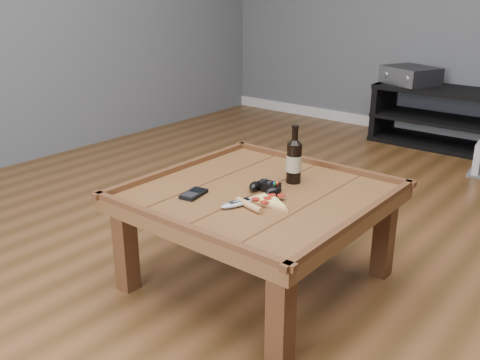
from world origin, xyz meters
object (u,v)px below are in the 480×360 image
Objects in this scene: remote_control at (238,203)px; av_receiver at (410,75)px; pizza_slice at (265,201)px; smartphone at (194,194)px; game_controller at (266,188)px; coffee_table at (258,204)px; game_console at (478,160)px; beer_bottle at (294,160)px; media_console at (459,120)px.

remote_control is 0.32× the size of av_receiver.
smartphone is (-0.29, -0.12, -0.00)m from pizza_slice.
game_controller reaches higher than pizza_slice.
game_controller is 1.23× the size of smartphone.
pizza_slice is 2.10× the size of smartphone.
remote_control is at bearing -80.83° from coffee_table.
av_receiver is at bearing 137.55° from game_console.
game_console is (0.31, 2.38, -0.35)m from remote_control.
beer_bottle reaches higher than remote_control.
beer_bottle is at bearing -54.46° from av_receiver.
game_controller is (0.03, 0.01, 0.08)m from coffee_table.
coffee_table is 0.15m from pizza_slice.
media_console reaches higher than pizza_slice.
pizza_slice is 1.23× the size of game_console.
av_receiver is (-0.48, 2.73, 0.10)m from game_controller.
media_console reaches higher than coffee_table.
remote_control is (-0.07, -0.09, 0.00)m from pizza_slice.
av_receiver reaches higher than media_console.
media_console is at bearing 89.03° from game_controller.
smartphone is 0.85× the size of remote_control.
pizza_slice is at bearing -80.18° from beer_bottle.
beer_bottle is 0.51× the size of av_receiver.
game_console is (0.28, 2.00, -0.45)m from beer_bottle.
pizza_slice is (0.07, -0.10, -0.01)m from game_controller.
coffee_table is 4.30× the size of game_console.
media_console is at bearing 90.00° from coffee_table.
smartphone is at bearing -154.37° from remote_control.
coffee_table is 0.26m from beer_bottle.
remote_control is 0.69× the size of game_console.
smartphone is at bearing -120.29° from beer_bottle.
av_receiver reaches higher than pizza_slice.
av_receiver is at bearing 101.17° from beer_bottle.
game_controller is at bearing 107.84° from remote_control.
game_controller reaches higher than smartphone.
coffee_table is at bearing -104.46° from beer_bottle.
beer_bottle reaches higher than game_controller.
coffee_table is 1.97× the size of av_receiver.
media_console is 5.22× the size of beer_bottle.
beer_bottle is 1.12× the size of game_console.
av_receiver is at bearing 113.94° from pizza_slice.
beer_bottle is 0.39m from remote_control.
beer_bottle is 0.31m from pizza_slice.
media_console is at bearing 107.99° from remote_control.
smartphone is at bearing -144.01° from pizza_slice.
av_receiver is (-0.45, -0.00, 0.33)m from media_console.
coffee_table is at bearing 116.59° from remote_control.
game_controller is 2.77m from av_receiver.
game_controller reaches higher than game_console.
remote_control is at bearing -93.22° from beer_bottle.
media_console reaches higher than game_console.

